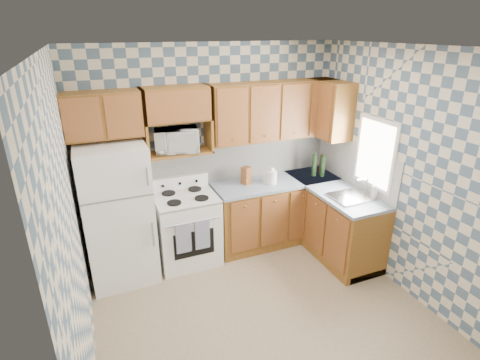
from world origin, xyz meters
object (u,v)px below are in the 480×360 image
(microwave, at_px, (176,140))
(electric_kettle, at_px, (272,177))
(refrigerator, at_px, (118,214))
(stove_body, at_px, (187,229))

(microwave, relative_size, electric_kettle, 2.93)
(electric_kettle, bearing_deg, refrigerator, 179.31)
(refrigerator, xyz_separation_m, microwave, (0.79, 0.20, 0.75))
(microwave, bearing_deg, stove_body, -73.75)
(refrigerator, relative_size, stove_body, 1.87)
(electric_kettle, bearing_deg, microwave, 169.16)
(refrigerator, bearing_deg, microwave, 14.61)
(microwave, xyz_separation_m, electric_kettle, (1.20, -0.23, -0.58))
(refrigerator, height_order, microwave, microwave)
(microwave, height_order, electric_kettle, microwave)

